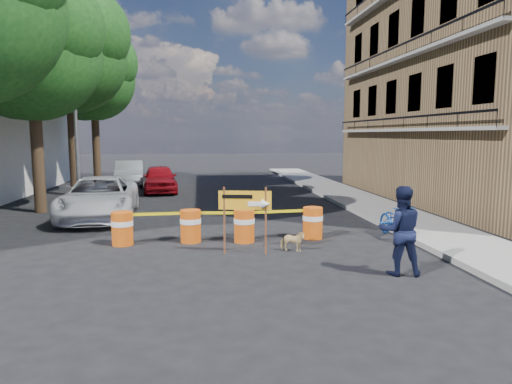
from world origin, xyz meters
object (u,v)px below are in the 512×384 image
object	(u,v)px
bicycle	(396,206)
dog	(292,241)
sedan_red	(160,179)
barrel_far_left	(122,228)
barrel_far_right	(313,222)
suv_white	(99,198)
sedan_silver	(129,173)
barrel_mid_left	(191,225)
detour_sign	(251,206)
pedestrian	(400,231)
barrel_mid_right	(244,225)

from	to	relation	value
bicycle	dog	world-z (taller)	bicycle
dog	sedan_red	size ratio (longest dim) A/B	0.16
barrel_far_left	barrel_far_right	bearing A→B (deg)	1.50
barrel_far_left	dog	xyz separation A→B (m)	(4.40, -1.25, -0.20)
barrel_far_right	suv_white	bearing A→B (deg)	149.22
barrel_far_left	dog	distance (m)	4.58
sedan_red	sedan_silver	distance (m)	3.81
barrel_mid_left	detour_sign	size ratio (longest dim) A/B	0.53
barrel_far_left	sedan_red	bearing A→B (deg)	89.80
detour_sign	pedestrian	size ratio (longest dim) A/B	0.89
suv_white	sedan_silver	size ratio (longest dim) A/B	1.20
barrel_mid_left	suv_white	xyz separation A→B (m)	(-3.26, 4.03, 0.26)
barrel_far_left	suv_white	size ratio (longest dim) A/B	0.17
sedan_silver	barrel_mid_right	bearing A→B (deg)	-77.95
barrel_mid_right	barrel_far_right	bearing A→B (deg)	5.82
barrel_mid_left	detour_sign	xyz separation A→B (m)	(1.51, -1.49, 0.75)
sedan_silver	detour_sign	bearing A→B (deg)	-79.29
pedestrian	suv_white	distance (m)	10.78
barrel_mid_right	bicycle	distance (m)	4.38
dog	suv_white	xyz separation A→B (m)	(-5.84, 5.39, 0.47)
barrel_far_left	detour_sign	size ratio (longest dim) A/B	0.53
barrel_far_left	detour_sign	xyz separation A→B (m)	(3.33, -1.38, 0.75)
barrel_far_right	sedan_silver	bearing A→B (deg)	116.38
dog	barrel_far_left	bearing A→B (deg)	95.72
barrel_mid_left	suv_white	bearing A→B (deg)	128.96
pedestrian	barrel_mid_right	bearing A→B (deg)	-36.94
barrel_far_left	sedan_red	size ratio (longest dim) A/B	0.22
bicycle	dog	size ratio (longest dim) A/B	2.87
barrel_far_right	barrel_mid_left	bearing A→B (deg)	-179.51
suv_white	barrel_far_right	bearing A→B (deg)	-35.01
detour_sign	pedestrian	distance (m)	3.57
suv_white	sedan_red	size ratio (longest dim) A/B	1.29
pedestrian	sedan_silver	bearing A→B (deg)	-54.39
barrel_mid_right	sedan_red	xyz separation A→B (m)	(-3.25, 11.54, 0.23)
detour_sign	sedan_red	bearing A→B (deg)	116.02
detour_sign	dog	distance (m)	1.44
barrel_mid_right	dog	distance (m)	1.64
bicycle	suv_white	distance (m)	10.01
barrel_far_left	sedan_silver	size ratio (longest dim) A/B	0.20
barrel_far_left	sedan_silver	world-z (taller)	sedan_silver
barrel_far_left	barrel_mid_left	world-z (taller)	same
bicycle	suv_white	world-z (taller)	bicycle
dog	sedan_silver	size ratio (longest dim) A/B	0.15
barrel_far_left	pedestrian	distance (m)	7.14
pedestrian	bicycle	distance (m)	3.58
suv_white	sedan_silver	world-z (taller)	suv_white
barrel_far_left	sedan_red	world-z (taller)	sedan_red
sedan_red	dog	bearing A→B (deg)	-77.72
barrel_far_right	detour_sign	size ratio (longest dim) A/B	0.53
barrel_mid_right	suv_white	xyz separation A→B (m)	(-4.73, 4.20, 0.26)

